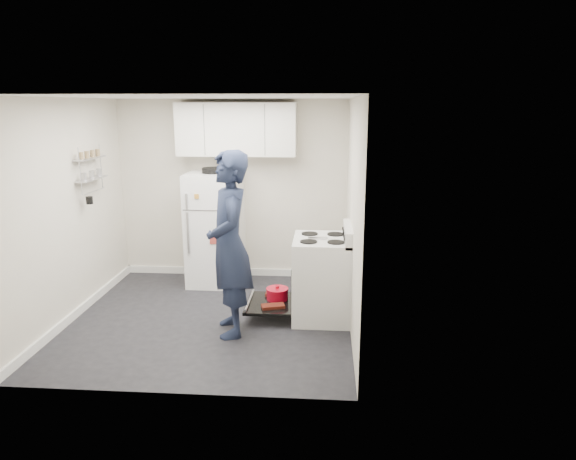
# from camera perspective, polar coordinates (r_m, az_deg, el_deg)

# --- Properties ---
(room) EXTENTS (3.21, 3.21, 2.51)m
(room) POSITION_cam_1_polar(r_m,az_deg,el_deg) (5.79, -9.14, 1.48)
(room) COLOR black
(room) RESTS_ON ground
(electric_range) EXTENTS (0.66, 0.76, 1.10)m
(electric_range) POSITION_cam_1_polar(r_m,az_deg,el_deg) (5.96, 3.66, -5.42)
(electric_range) COLOR silver
(electric_range) RESTS_ON ground
(open_oven_door) EXTENTS (0.55, 0.70, 0.21)m
(open_oven_door) POSITION_cam_1_polar(r_m,az_deg,el_deg) (6.12, -1.68, -7.73)
(open_oven_door) COLOR black
(open_oven_door) RESTS_ON ground
(refrigerator) EXTENTS (0.72, 0.74, 1.61)m
(refrigerator) POSITION_cam_1_polar(r_m,az_deg,el_deg) (7.08, -8.08, 0.17)
(refrigerator) COLOR white
(refrigerator) RESTS_ON ground
(upper_cabinets) EXTENTS (1.60, 0.33, 0.70)m
(upper_cabinets) POSITION_cam_1_polar(r_m,az_deg,el_deg) (7.02, -5.75, 11.07)
(upper_cabinets) COLOR silver
(upper_cabinets) RESTS_ON room
(wall_shelf_rack) EXTENTS (0.14, 0.60, 0.61)m
(wall_shelf_rack) POSITION_cam_1_polar(r_m,az_deg,el_deg) (6.64, -21.07, 6.39)
(wall_shelf_rack) COLOR #B2B2B7
(wall_shelf_rack) RESTS_ON room
(person) EXTENTS (0.65, 0.82, 1.98)m
(person) POSITION_cam_1_polar(r_m,az_deg,el_deg) (5.43, -6.53, -1.62)
(person) COLOR #192138
(person) RESTS_ON ground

